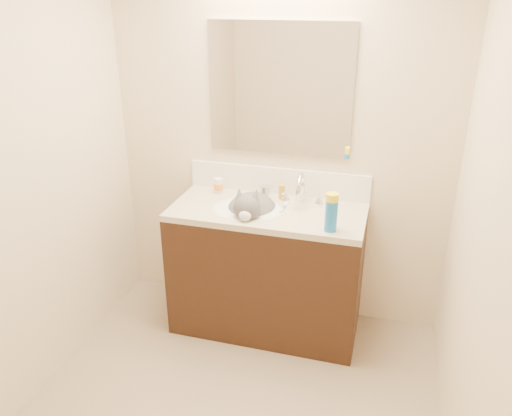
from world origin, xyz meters
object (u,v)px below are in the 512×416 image
Objects in this scene: vanity_cabinet at (267,272)px; cat at (251,211)px; pill_bottle at (218,186)px; silver_jar at (265,191)px; amber_bottle at (282,192)px; basin at (248,219)px; faucet at (301,191)px; spray_can at (331,215)px.

cat is at bearing -171.47° from vanity_cabinet.
pill_bottle is 0.31m from silver_jar.
vanity_cabinet is 0.53m from amber_bottle.
faucet is (0.30, 0.17, 0.16)m from basin.
amber_bottle is at bearing -13.19° from silver_jar.
silver_jar is at bearing 166.81° from amber_bottle.
pill_bottle is (-0.38, 0.17, 0.50)m from vanity_cabinet.
amber_bottle is at bearing 48.00° from cat.
silver_jar is (-0.26, 0.08, -0.06)m from faucet.
faucet is at bearing -3.38° from pill_bottle.
vanity_cabinet is at bearing -103.48° from amber_bottle.
spray_can reaches higher than vanity_cabinet.
spray_can is at bearing -25.20° from vanity_cabinet.
faucet is (0.18, 0.14, 0.54)m from vanity_cabinet.
amber_bottle is (-0.14, 0.05, -0.04)m from faucet.
basin is 0.30m from amber_bottle.
pill_bottle is 1.66× the size of silver_jar.
amber_bottle is (0.43, 0.02, -0.00)m from pill_bottle.
faucet reaches higher than basin.
amber_bottle is 0.49× the size of spray_can.
basin is at bearing -165.96° from vanity_cabinet.
basin is 4.81× the size of amber_bottle.
faucet is 0.56m from pill_bottle.
basin is 0.38m from faucet.
amber_bottle reaches higher than basin.
cat reaches higher than vanity_cabinet.
faucet reaches higher than amber_bottle.
spray_can is (0.37, -0.38, 0.05)m from amber_bottle.
faucet is 2.99× the size of amber_bottle.
silver_jar is at bearing 140.07° from spray_can.
basin reaches higher than vanity_cabinet.
pill_bottle is (-0.28, 0.19, 0.07)m from cat.
basin is 0.05m from cat.
pill_bottle is at bearing 176.62° from faucet.
spray_can is at bearing -17.15° from basin.
amber_bottle is (0.04, 0.19, 0.50)m from vanity_cabinet.
vanity_cabinet is at bearing 14.04° from basin.
faucet reaches higher than vanity_cabinet.
amber_bottle is (0.16, 0.22, 0.12)m from basin.
faucet is at bearing -20.33° from amber_bottle.
basin is 0.35m from pill_bottle.
vanity_cabinet is 2.64× the size of cat.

